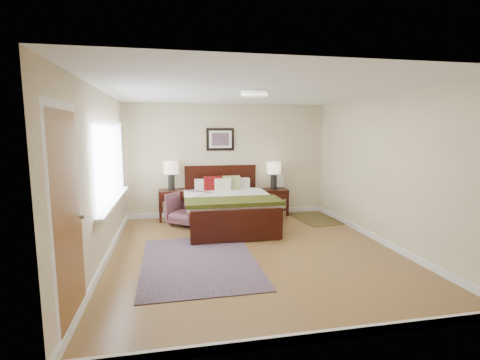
{
  "coord_description": "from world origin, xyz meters",
  "views": [
    {
      "loc": [
        -1.25,
        -5.22,
        1.91
      ],
      "look_at": [
        -0.08,
        0.71,
        1.05
      ],
      "focal_mm": 26.0,
      "sensor_mm": 36.0,
      "label": 1
    }
  ],
  "objects": [
    {
      "name": "front_wall",
      "position": [
        0.0,
        -2.5,
        1.25
      ],
      "size": [
        4.5,
        0.04,
        2.5
      ],
      "primitive_type": "cube",
      "color": "beige",
      "rests_on": "ground"
    },
    {
      "name": "wall_art",
      "position": [
        -0.18,
        2.47,
        1.72
      ],
      "size": [
        0.62,
        0.05,
        0.5
      ],
      "color": "black",
      "rests_on": "back_wall"
    },
    {
      "name": "ceil_fixture",
      "position": [
        0.0,
        0.0,
        2.47
      ],
      "size": [
        0.44,
        0.44,
        0.08
      ],
      "color": "white",
      "rests_on": "ceiling"
    },
    {
      "name": "window",
      "position": [
        -2.2,
        0.7,
        1.38
      ],
      "size": [
        0.11,
        2.72,
        1.32
      ],
      "color": "silver",
      "rests_on": "left_wall"
    },
    {
      "name": "ceiling",
      "position": [
        0.0,
        0.0,
        2.5
      ],
      "size": [
        4.5,
        5.0,
        0.02
      ],
      "primitive_type": "cube",
      "color": "white",
      "rests_on": "back_wall"
    },
    {
      "name": "left_wall",
      "position": [
        -2.25,
        0.0,
        1.25
      ],
      "size": [
        0.04,
        5.0,
        2.5
      ],
      "primitive_type": "cube",
      "color": "beige",
      "rests_on": "ground"
    },
    {
      "name": "lamp_left",
      "position": [
        -1.27,
        2.27,
        1.07
      ],
      "size": [
        0.32,
        0.32,
        0.61
      ],
      "color": "black",
      "rests_on": "nightstand_left"
    },
    {
      "name": "bed",
      "position": [
        -0.18,
        1.48,
        0.52
      ],
      "size": [
        1.72,
        2.08,
        1.12
      ],
      "color": "black",
      "rests_on": "ground"
    },
    {
      "name": "nightstand_right",
      "position": [
        1.01,
        2.26,
        0.37
      ],
      "size": [
        0.6,
        0.45,
        0.6
      ],
      "color": "black",
      "rests_on": "ground"
    },
    {
      "name": "nightstand_left",
      "position": [
        -1.27,
        2.25,
        0.52
      ],
      "size": [
        0.55,
        0.49,
        0.65
      ],
      "color": "black",
      "rests_on": "ground"
    },
    {
      "name": "door",
      "position": [
        -2.23,
        -1.75,
        1.07
      ],
      "size": [
        0.06,
        1.0,
        2.18
      ],
      "color": "silver",
      "rests_on": "ground"
    },
    {
      "name": "lamp_right",
      "position": [
        1.01,
        2.27,
        1.02
      ],
      "size": [
        0.32,
        0.32,
        0.61
      ],
      "color": "black",
      "rests_on": "nightstand_right"
    },
    {
      "name": "rug_persian",
      "position": [
        -0.89,
        -0.32,
        0.01
      ],
      "size": [
        1.66,
        2.33,
        0.01
      ],
      "primitive_type": "cube",
      "rotation": [
        0.0,
        0.0,
        0.01
      ],
      "color": "#0D1942",
      "rests_on": "ground"
    },
    {
      "name": "armchair",
      "position": [
        -0.91,
        1.76,
        0.34
      ],
      "size": [
        1.03,
        1.03,
        0.68
      ],
      "primitive_type": "imported",
      "rotation": [
        0.0,
        0.0,
        -0.67
      ],
      "color": "brown",
      "rests_on": "ground"
    },
    {
      "name": "rug_navy",
      "position": [
        1.8,
        1.71,
        0.01
      ],
      "size": [
        0.94,
        1.29,
        0.01
      ],
      "primitive_type": "cube",
      "rotation": [
        0.0,
        0.0,
        0.12
      ],
      "color": "black",
      "rests_on": "ground"
    },
    {
      "name": "right_wall",
      "position": [
        2.25,
        0.0,
        1.25
      ],
      "size": [
        0.04,
        5.0,
        2.5
      ],
      "primitive_type": "cube",
      "color": "beige",
      "rests_on": "ground"
    },
    {
      "name": "back_wall",
      "position": [
        0.0,
        2.5,
        1.25
      ],
      "size": [
        4.5,
        0.04,
        2.5
      ],
      "primitive_type": "cube",
      "color": "beige",
      "rests_on": "ground"
    },
    {
      "name": "floor",
      "position": [
        0.0,
        0.0,
        0.0
      ],
      "size": [
        5.0,
        5.0,
        0.0
      ],
      "primitive_type": "plane",
      "color": "brown",
      "rests_on": "ground"
    }
  ]
}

